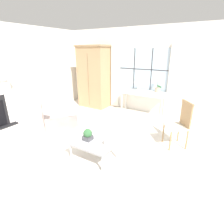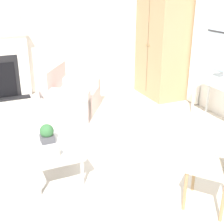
{
  "view_description": "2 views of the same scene",
  "coord_description": "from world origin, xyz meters",
  "px_view_note": "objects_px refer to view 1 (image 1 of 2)",
  "views": [
    {
      "loc": [
        2.23,
        -2.65,
        2.1
      ],
      "look_at": [
        0.32,
        0.5,
        0.77
      ],
      "focal_mm": 28.0,
      "sensor_mm": 36.0,
      "label": 1
    },
    {
      "loc": [
        3.73,
        -0.93,
        2.22
      ],
      "look_at": [
        0.09,
        0.67,
        0.6
      ],
      "focal_mm": 50.0,
      "sensor_mm": 36.0,
      "label": 2
    }
  ],
  "objects_px": {
    "table_lamp": "(139,80)",
    "armchair_upholstered": "(57,116)",
    "pillar_candle": "(106,142)",
    "console_table": "(143,93)",
    "side_chair_wooden": "(181,122)",
    "potted_plant_small": "(88,135)",
    "armoire": "(94,77)",
    "coffee_table": "(94,143)",
    "potted_orchid": "(158,86)"
  },
  "relations": [
    {
      "from": "table_lamp",
      "to": "coffee_table",
      "type": "bearing_deg",
      "value": -83.49
    },
    {
      "from": "armoire",
      "to": "console_table",
      "type": "bearing_deg",
      "value": 3.53
    },
    {
      "from": "armchair_upholstered",
      "to": "console_table",
      "type": "bearing_deg",
      "value": 51.51
    },
    {
      "from": "table_lamp",
      "to": "armchair_upholstered",
      "type": "xyz_separation_m",
      "value": [
        -1.58,
        -2.15,
        -0.86
      ]
    },
    {
      "from": "armoire",
      "to": "potted_orchid",
      "type": "distance_m",
      "value": 2.4
    },
    {
      "from": "console_table",
      "to": "pillar_candle",
      "type": "bearing_deg",
      "value": -80.91
    },
    {
      "from": "console_table",
      "to": "pillar_candle",
      "type": "height_order",
      "value": "console_table"
    },
    {
      "from": "potted_orchid",
      "to": "coffee_table",
      "type": "bearing_deg",
      "value": -95.27
    },
    {
      "from": "armchair_upholstered",
      "to": "side_chair_wooden",
      "type": "height_order",
      "value": "side_chair_wooden"
    },
    {
      "from": "armoire",
      "to": "table_lamp",
      "type": "bearing_deg",
      "value": 2.82
    },
    {
      "from": "console_table",
      "to": "armoire",
      "type": "bearing_deg",
      "value": -176.47
    },
    {
      "from": "armoire",
      "to": "pillar_candle",
      "type": "xyz_separation_m",
      "value": [
        2.4,
        -2.87,
        -0.67
      ]
    },
    {
      "from": "armoire",
      "to": "potted_plant_small",
      "type": "height_order",
      "value": "armoire"
    },
    {
      "from": "armoire",
      "to": "coffee_table",
      "type": "xyz_separation_m",
      "value": [
        2.11,
        -2.86,
        -0.77
      ]
    },
    {
      "from": "table_lamp",
      "to": "pillar_candle",
      "type": "distance_m",
      "value": 3.1
    },
    {
      "from": "potted_orchid",
      "to": "coffee_table",
      "type": "relative_size",
      "value": 0.63
    },
    {
      "from": "potted_plant_small",
      "to": "potted_orchid",
      "type": "bearing_deg",
      "value": 82.56
    },
    {
      "from": "console_table",
      "to": "potted_plant_small",
      "type": "bearing_deg",
      "value": -88.81
    },
    {
      "from": "armchair_upholstered",
      "to": "pillar_candle",
      "type": "height_order",
      "value": "armchair_upholstered"
    },
    {
      "from": "table_lamp",
      "to": "coffee_table",
      "type": "xyz_separation_m",
      "value": [
        0.34,
        -2.95,
        -0.78
      ]
    },
    {
      "from": "potted_orchid",
      "to": "pillar_candle",
      "type": "xyz_separation_m",
      "value": [
        0.02,
        -3.05,
        -0.55
      ]
    },
    {
      "from": "side_chair_wooden",
      "to": "table_lamp",
      "type": "bearing_deg",
      "value": 137.85
    },
    {
      "from": "console_table",
      "to": "table_lamp",
      "type": "distance_m",
      "value": 0.45
    },
    {
      "from": "armoire",
      "to": "side_chair_wooden",
      "type": "bearing_deg",
      "value": -22.58
    },
    {
      "from": "table_lamp",
      "to": "potted_plant_small",
      "type": "relative_size",
      "value": 1.82
    },
    {
      "from": "table_lamp",
      "to": "potted_plant_small",
      "type": "distance_m",
      "value": 3.04
    },
    {
      "from": "coffee_table",
      "to": "potted_plant_small",
      "type": "bearing_deg",
      "value": -169.11
    },
    {
      "from": "console_table",
      "to": "potted_orchid",
      "type": "height_order",
      "value": "potted_orchid"
    },
    {
      "from": "armchair_upholstered",
      "to": "potted_plant_small",
      "type": "height_order",
      "value": "armchair_upholstered"
    },
    {
      "from": "armchair_upholstered",
      "to": "coffee_table",
      "type": "relative_size",
      "value": 1.5
    },
    {
      "from": "potted_orchid",
      "to": "armchair_upholstered",
      "type": "bearing_deg",
      "value": -134.44
    },
    {
      "from": "table_lamp",
      "to": "potted_orchid",
      "type": "bearing_deg",
      "value": 8.46
    },
    {
      "from": "pillar_candle",
      "to": "potted_plant_small",
      "type": "bearing_deg",
      "value": -177.94
    },
    {
      "from": "coffee_table",
      "to": "console_table",
      "type": "bearing_deg",
      "value": 93.5
    },
    {
      "from": "potted_orchid",
      "to": "potted_plant_small",
      "type": "xyz_separation_m",
      "value": [
        -0.4,
        -3.06,
        -0.49
      ]
    },
    {
      "from": "armoire",
      "to": "pillar_candle",
      "type": "bearing_deg",
      "value": -50.08
    },
    {
      "from": "table_lamp",
      "to": "potted_plant_small",
      "type": "height_order",
      "value": "table_lamp"
    },
    {
      "from": "coffee_table",
      "to": "table_lamp",
      "type": "bearing_deg",
      "value": 96.51
    },
    {
      "from": "coffee_table",
      "to": "side_chair_wooden",
      "type": "bearing_deg",
      "value": 46.69
    },
    {
      "from": "potted_orchid",
      "to": "pillar_candle",
      "type": "height_order",
      "value": "potted_orchid"
    },
    {
      "from": "table_lamp",
      "to": "pillar_candle",
      "type": "height_order",
      "value": "table_lamp"
    },
    {
      "from": "side_chair_wooden",
      "to": "coffee_table",
      "type": "distance_m",
      "value": 1.97
    },
    {
      "from": "pillar_candle",
      "to": "side_chair_wooden",
      "type": "bearing_deg",
      "value": 53.83
    },
    {
      "from": "console_table",
      "to": "side_chair_wooden",
      "type": "distance_m",
      "value": 2.18
    },
    {
      "from": "armoire",
      "to": "table_lamp",
      "type": "height_order",
      "value": "armoire"
    },
    {
      "from": "potted_plant_small",
      "to": "armoire",
      "type": "bearing_deg",
      "value": 124.54
    },
    {
      "from": "table_lamp",
      "to": "potted_orchid",
      "type": "relative_size",
      "value": 0.78
    },
    {
      "from": "console_table",
      "to": "armchair_upholstered",
      "type": "relative_size",
      "value": 1.15
    },
    {
      "from": "table_lamp",
      "to": "potted_orchid",
      "type": "xyz_separation_m",
      "value": [
        0.62,
        0.09,
        -0.13
      ]
    },
    {
      "from": "console_table",
      "to": "potted_plant_small",
      "type": "relative_size",
      "value": 6.38
    }
  ]
}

